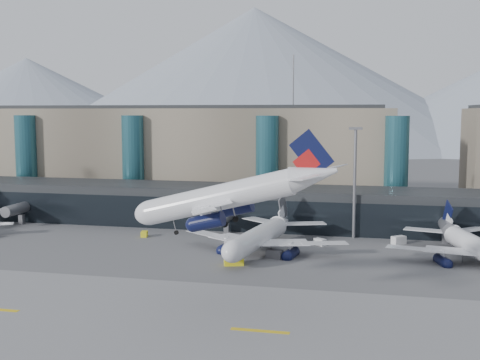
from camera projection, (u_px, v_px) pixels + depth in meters
The scene contains 16 objects.
ground at pixel (158, 289), 98.88m from camera, with size 900.00×900.00×0.00m, color #515154.
runway_strip at pixel (120, 320), 84.34m from camera, with size 400.00×40.00×0.04m, color slate.
runway_markings at pixel (120, 319), 84.34m from camera, with size 128.00×1.00×0.02m.
concourse at pixel (236, 206), 154.28m from camera, with size 170.00×27.00×10.00m.
terminal_main at pixel (182, 155), 189.83m from camera, with size 130.00×30.00×31.00m.
teal_towers at pixel (198, 164), 172.30m from camera, with size 116.40×19.40×46.00m.
mountain_ridge at pixel (352, 90), 458.58m from camera, with size 910.00×400.00×110.00m.
lightmast_mid at pixel (355, 176), 137.24m from camera, with size 3.00×1.20×25.60m.
hero_jet at pixel (238, 189), 88.15m from camera, with size 33.80×33.91×11.00m.
jet_parked_mid at pixel (264, 229), 126.32m from camera, with size 37.33×37.62×12.17m.
jet_parked_right at pixel (470, 238), 118.22m from camera, with size 34.06×35.24×11.32m.
veh_b at pixel (144, 234), 140.24m from camera, with size 2.24×1.38×1.29m, color yellow.
veh_c at pixel (274, 254), 119.46m from camera, with size 3.18×1.68×1.77m, color #48474C.
veh_d at pixel (399, 240), 132.47m from camera, with size 3.11×1.67×1.78m, color silver.
veh_g at pixel (320, 242), 131.29m from camera, with size 2.51×1.46×1.46m, color silver.
veh_h at pixel (234, 260), 114.34m from camera, with size 3.69×1.94×2.04m, color yellow.
Camera 1 is at (34.34, -90.89, 29.08)m, focal length 45.00 mm.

